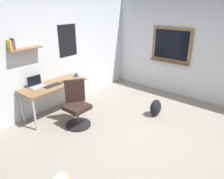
{
  "coord_description": "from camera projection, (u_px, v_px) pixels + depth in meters",
  "views": [
    {
      "loc": [
        -2.96,
        -1.66,
        2.4
      ],
      "look_at": [
        -0.08,
        0.73,
        0.85
      ],
      "focal_mm": 34.04,
      "sensor_mm": 36.0,
      "label": 1
    }
  ],
  "objects": [
    {
      "name": "wall_right",
      "position": [
        198.0,
        50.0,
        5.27
      ],
      "size": [
        0.22,
        5.0,
        2.6
      ],
      "color": "silver",
      "rests_on": "ground"
    },
    {
      "name": "desk",
      "position": [
        54.0,
        87.0,
        4.66
      ],
      "size": [
        1.46,
        0.59,
        0.74
      ],
      "color": "olive",
      "rests_on": "ground"
    },
    {
      "name": "office_chair",
      "position": [
        77.0,
        107.0,
        4.35
      ],
      "size": [
        0.56,
        0.57,
        0.95
      ],
      "color": "black",
      "rests_on": "ground"
    },
    {
      "name": "ground_plane",
      "position": [
        144.0,
        139.0,
        4.01
      ],
      "size": [
        5.2,
        5.2,
        0.0
      ],
      "primitive_type": "plane",
      "color": "gray",
      "rests_on": "ground"
    },
    {
      "name": "coffee_mug",
      "position": [
        76.0,
        75.0,
        5.05
      ],
      "size": [
        0.08,
        0.08,
        0.09
      ],
      "primitive_type": "cylinder",
      "color": "#334CA5",
      "rests_on": "desk"
    },
    {
      "name": "computer_mouse",
      "position": [
        63.0,
        81.0,
        4.73
      ],
      "size": [
        0.1,
        0.06,
        0.03
      ],
      "primitive_type": "ellipsoid",
      "color": "#262628",
      "rests_on": "desk"
    },
    {
      "name": "keyboard",
      "position": [
        53.0,
        85.0,
        4.53
      ],
      "size": [
        0.37,
        0.13,
        0.02
      ],
      "primitive_type": "cube",
      "color": "black",
      "rests_on": "desk"
    },
    {
      "name": "laptop",
      "position": [
        36.0,
        84.0,
        4.46
      ],
      "size": [
        0.31,
        0.21,
        0.23
      ],
      "color": "#ADAFB5",
      "rests_on": "desk"
    },
    {
      "name": "wall_back",
      "position": [
        57.0,
        53.0,
        4.94
      ],
      "size": [
        5.0,
        0.3,
        2.6
      ],
      "color": "silver",
      "rests_on": "ground"
    },
    {
      "name": "backpack",
      "position": [
        156.0,
        108.0,
        4.77
      ],
      "size": [
        0.32,
        0.22,
        0.39
      ],
      "primitive_type": "ellipsoid",
      "color": "black",
      "rests_on": "ground"
    }
  ]
}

